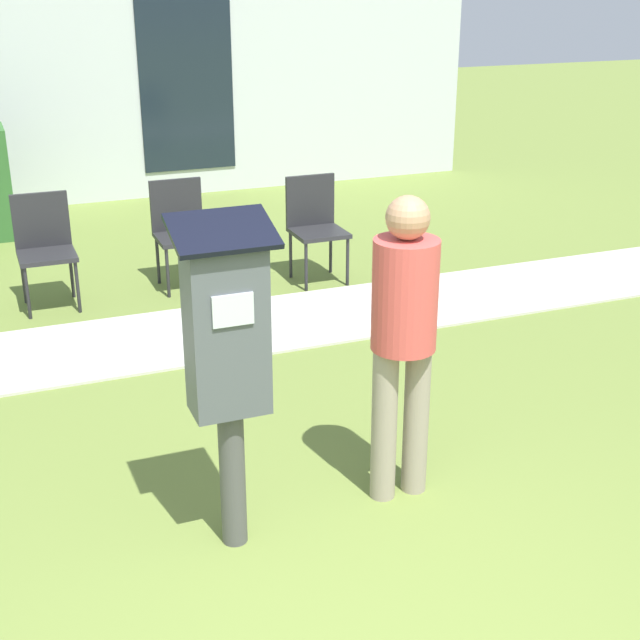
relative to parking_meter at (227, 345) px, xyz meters
name	(u,v)px	position (x,y,z in m)	size (l,w,h in m)	color
sidewalk	(153,340)	(0.14, 2.56, -1.01)	(12.00, 1.10, 0.02)	beige
building_facade	(58,61)	(0.14, 7.08, 0.58)	(10.00, 0.26, 3.20)	silver
parking_meter	(227,345)	(0.00, 0.00, 0.00)	(0.44, 0.31, 1.59)	#4C4C4C
person_standing	(404,327)	(0.91, 0.09, -0.09)	(0.32, 0.32, 1.58)	gray
outdoor_chair_left	(44,241)	(-0.46, 3.66, -0.49)	(0.44, 0.44, 0.90)	#262628
outdoor_chair_middle	(180,225)	(0.65, 3.74, -0.49)	(0.44, 0.44, 0.90)	#262628
outdoor_chair_right	(315,220)	(1.77, 3.47, -0.49)	(0.44, 0.44, 0.90)	#262628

